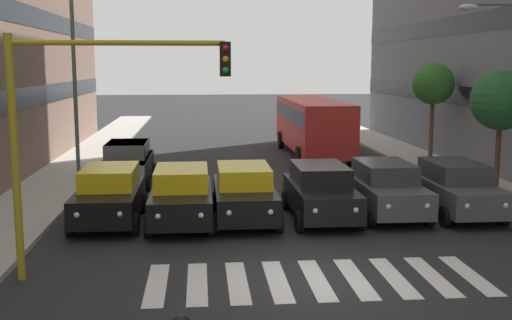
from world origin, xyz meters
TOP-DOWN VIEW (x-y plane):
  - ground_plane at (0.00, 0.00)m, footprint 180.00×180.00m
  - crosswalk_markings at (-0.00, 0.00)m, footprint 7.65×2.80m
  - car_0 at (-5.62, -5.77)m, footprint 2.02×4.44m
  - car_1 at (-3.34, -5.90)m, footprint 2.02×4.44m
  - car_2 at (-1.16, -5.58)m, footprint 2.02×4.44m
  - car_3 at (1.25, -5.57)m, footprint 2.02×4.44m
  - car_4 at (3.18, -5.34)m, footprint 2.02×4.44m
  - car_5 at (5.38, -5.68)m, footprint 2.02×4.44m
  - car_row2_0 at (5.54, -12.06)m, footprint 2.02×4.44m
  - car_row2_1 at (5.57, -12.05)m, footprint 2.02×4.44m
  - bus_behind_traffic at (-3.34, -19.32)m, footprint 2.78×10.50m
  - traffic_light_gantry at (5.25, -0.61)m, footprint 4.87×0.36m
  - street_lamp_right at (7.27, -12.88)m, footprint 2.79×0.28m
  - street_tree_1 at (-8.50, -8.84)m, footprint 2.22×2.22m
  - street_tree_2 at (-8.65, -16.04)m, footprint 2.01×2.01m

SIDE VIEW (x-z plane):
  - ground_plane at x=0.00m, z-range 0.00..0.00m
  - crosswalk_markings at x=0.00m, z-range 0.00..0.01m
  - car_0 at x=-5.62m, z-range 0.03..1.75m
  - car_1 at x=-3.34m, z-range 0.03..1.75m
  - car_2 at x=-1.16m, z-range 0.03..1.75m
  - car_3 at x=1.25m, z-range 0.03..1.75m
  - car_4 at x=3.18m, z-range 0.03..1.75m
  - car_5 at x=5.38m, z-range 0.03..1.75m
  - car_row2_0 at x=5.54m, z-range 0.03..1.75m
  - car_row2_1 at x=5.57m, z-range 0.03..1.75m
  - bus_behind_traffic at x=-3.34m, z-range 0.36..3.36m
  - street_tree_1 at x=-8.50m, z-range 1.26..5.75m
  - traffic_light_gantry at x=5.25m, z-range 0.99..6.49m
  - street_tree_2 at x=-8.65m, z-range 1.50..6.28m
  - street_lamp_right at x=7.27m, z-range 0.96..8.92m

